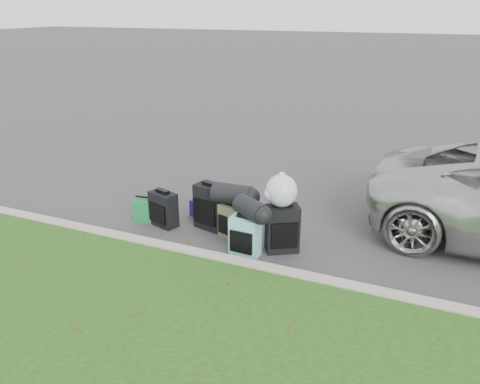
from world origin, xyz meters
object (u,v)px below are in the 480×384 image
at_px(tote_green, 145,210).
at_px(suitcase_large_black_right, 282,229).
at_px(suitcase_small_black, 164,209).
at_px(suitcase_teal, 245,236).
at_px(suitcase_olive, 232,221).
at_px(tote_navy, 199,208).
at_px(suitcase_large_black_left, 211,207).

bearing_deg(tote_green, suitcase_large_black_right, -11.42).
relative_size(suitcase_small_black, suitcase_teal, 0.96).
distance_m(suitcase_olive, tote_navy, 0.90).
relative_size(suitcase_large_black_left, suitcase_large_black_right, 1.04).
height_order(suitcase_large_black_right, tote_green, suitcase_large_black_right).
bearing_deg(suitcase_teal, suitcase_large_black_right, 39.58).
xyz_separation_m(suitcase_olive, suitcase_teal, (0.37, -0.42, 0.03)).
relative_size(suitcase_teal, tote_navy, 2.08).
relative_size(suitcase_large_black_right, tote_green, 1.88).
distance_m(suitcase_large_black_left, tote_green, 1.08).
distance_m(suitcase_olive, suitcase_teal, 0.56).
relative_size(suitcase_large_black_left, suitcase_olive, 1.37).
xyz_separation_m(suitcase_small_black, tote_green, (-0.36, 0.04, -0.09)).
xyz_separation_m(suitcase_large_black_left, tote_navy, (-0.36, 0.29, -0.20)).
distance_m(suitcase_small_black, tote_navy, 0.62).
height_order(suitcase_small_black, tote_green, suitcase_small_black).
bearing_deg(tote_green, tote_navy, 24.44).
bearing_deg(suitcase_olive, suitcase_small_black, -160.54).
relative_size(suitcase_olive, tote_navy, 1.86).
bearing_deg(suitcase_large_black_right, tote_green, 146.91).
xyz_separation_m(suitcase_small_black, tote_navy, (0.33, 0.50, -0.13)).
xyz_separation_m(suitcase_large_black_left, suitcase_large_black_right, (1.19, -0.27, -0.01)).
xyz_separation_m(suitcase_olive, tote_green, (-1.47, -0.01, -0.07)).
distance_m(suitcase_small_black, suitcase_teal, 1.52).
distance_m(suitcase_small_black, suitcase_large_black_right, 1.89).
xyz_separation_m(suitcase_small_black, suitcase_olive, (1.10, 0.05, -0.02)).
height_order(suitcase_large_black_right, tote_navy, suitcase_large_black_right).
height_order(suitcase_teal, tote_green, suitcase_teal).
xyz_separation_m(suitcase_large_black_right, tote_navy, (-1.55, 0.56, -0.19)).
distance_m(suitcase_large_black_left, suitcase_olive, 0.45).
relative_size(suitcase_olive, tote_green, 1.43).
xyz_separation_m(suitcase_olive, tote_navy, (-0.77, 0.45, -0.11)).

